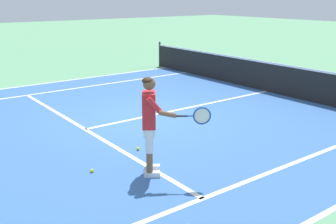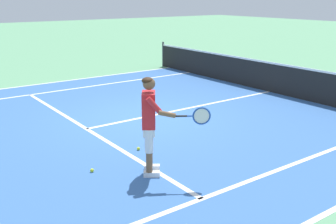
# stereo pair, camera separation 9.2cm
# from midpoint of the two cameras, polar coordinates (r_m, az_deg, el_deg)

# --- Properties ---
(ground_plane) EXTENTS (80.00, 80.00, 0.00)m
(ground_plane) POSITION_cam_midpoint_polar(r_m,az_deg,el_deg) (10.19, -4.22, -0.83)
(ground_plane) COLOR #609E70
(court_inner_surface) EXTENTS (10.98, 11.21, 0.00)m
(court_inner_surface) POSITION_cam_midpoint_polar(r_m,az_deg,el_deg) (9.92, -6.84, -1.37)
(court_inner_surface) COLOR #3866A8
(court_inner_surface) RESTS_ON ground
(line_service) EXTENTS (8.23, 0.10, 0.01)m
(line_service) POSITION_cam_midpoint_polar(r_m,az_deg,el_deg) (9.49, -12.03, -2.43)
(line_service) COLOR white
(line_service) RESTS_ON ground
(line_centre_service) EXTENTS (0.10, 6.40, 0.01)m
(line_centre_service) POSITION_cam_midpoint_polar(r_m,az_deg,el_deg) (11.13, 3.02, 0.70)
(line_centre_service) COLOR white
(line_centre_service) RESTS_ON ground
(line_singles_left) EXTENTS (0.10, 10.81, 0.01)m
(line_singles_left) POSITION_cam_midpoint_polar(r_m,az_deg,el_deg) (13.53, -15.65, 2.93)
(line_singles_left) COLOR white
(line_singles_left) RESTS_ON ground
(line_singles_right) EXTENTS (0.10, 10.81, 0.01)m
(line_singles_right) POSITION_cam_midpoint_polar(r_m,az_deg,el_deg) (6.90, 10.86, -9.69)
(line_singles_right) COLOR white
(line_singles_right) RESTS_ON ground
(line_doubles_left) EXTENTS (0.10, 10.81, 0.01)m
(line_doubles_left) POSITION_cam_midpoint_polar(r_m,az_deg,el_deg) (14.79, -17.62, 3.88)
(line_doubles_left) COLOR white
(line_doubles_left) RESTS_ON ground
(line_doubles_right) EXTENTS (0.10, 10.81, 0.01)m
(line_doubles_right) POSITION_cam_midpoint_polar(r_m,az_deg,el_deg) (6.19, 20.51, -13.76)
(line_doubles_right) COLOR white
(line_doubles_right) RESTS_ON ground
(tennis_net) EXTENTS (11.96, 0.08, 1.07)m
(tennis_net) POSITION_cam_midpoint_polar(r_m,az_deg,el_deg) (13.25, 13.80, 4.98)
(tennis_net) COLOR #333338
(tennis_net) RESTS_ON ground
(tennis_player) EXTENTS (1.08, 0.86, 1.71)m
(tennis_player) POSITION_cam_midpoint_polar(r_m,az_deg,el_deg) (6.72, -2.88, -1.09)
(tennis_player) COLOR white
(tennis_player) RESTS_ON ground
(tennis_ball_near_feet) EXTENTS (0.07, 0.07, 0.07)m
(tennis_ball_near_feet) POSITION_cam_midpoint_polar(r_m,az_deg,el_deg) (7.23, -11.18, -8.23)
(tennis_ball_near_feet) COLOR #CCE02D
(tennis_ball_near_feet) RESTS_ON ground
(tennis_ball_by_baseline) EXTENTS (0.07, 0.07, 0.07)m
(tennis_ball_by_baseline) POSITION_cam_midpoint_polar(r_m,az_deg,el_deg) (8.08, -4.66, -5.25)
(tennis_ball_by_baseline) COLOR #CCE02D
(tennis_ball_by_baseline) RESTS_ON ground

